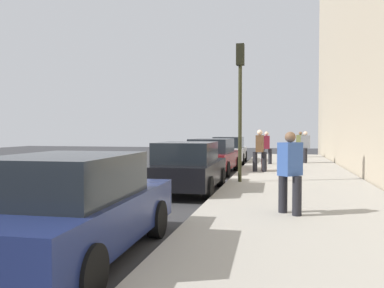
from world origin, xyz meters
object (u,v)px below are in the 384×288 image
Objects in this scene: traffic_light_pole at (240,89)px; rolling_suitcase at (264,164)px; parked_car_black at (187,167)px; parked_car_maroon at (213,156)px; parked_car_silver at (229,150)px; parked_car_navy at (73,207)px; pedestrian_blue_coat at (290,170)px; pedestrian_grey_coat at (305,146)px; pedestrian_olive_coat at (300,143)px; pedestrian_burgundy_coat at (266,147)px; pedestrian_brown_coat at (260,149)px.

traffic_light_pole reaches higher than rolling_suitcase.
parked_car_black is 4.77× the size of rolling_suitcase.
parked_car_silver is (5.60, -0.01, -0.00)m from parked_car_maroon.
pedestrian_blue_coat is at bearing -44.35° from parked_car_navy.
parked_car_maroon is at bearing 139.11° from pedestrian_grey_coat.
pedestrian_blue_coat is (-3.29, -2.92, 0.29)m from parked_car_black.
parked_car_silver is at bearing 0.66° from parked_car_black.
parked_car_maroon is at bearing -0.08° from parked_car_navy.
pedestrian_grey_coat reaches higher than parked_car_silver.
pedestrian_olive_coat is at bearing -3.50° from pedestrian_blue_coat.
pedestrian_burgundy_coat is (9.03, -2.06, 0.29)m from parked_car_black.
parked_car_maroon reaches higher than rolling_suitcase.
rolling_suitcase is (12.06, -2.23, -0.35)m from parked_car_navy.
parked_car_maroon is (5.39, 0.14, 0.00)m from parked_car_black.
parked_car_black is at bearing 165.00° from pedestrian_olive_coat.
pedestrian_olive_coat is at bearing 0.20° from pedestrian_grey_coat.
pedestrian_olive_coat is (4.10, -4.17, 0.28)m from parked_car_silver.
parked_car_silver is at bearing 22.28° from rolling_suitcase.
pedestrian_olive_coat reaches higher than rolling_suitcase.
pedestrian_grey_coat is (-0.75, -4.19, 0.29)m from parked_car_silver.
pedestrian_blue_coat is 1.00× the size of pedestrian_olive_coat.
pedestrian_brown_coat is at bearing -20.57° from parked_car_black.
parked_car_maroon is 2.62× the size of pedestrian_brown_coat.
pedestrian_brown_coat is 0.89m from rolling_suitcase.
parked_car_silver is 0.91× the size of traffic_light_pole.
traffic_light_pole reaches higher than parked_car_silver.
pedestrian_blue_coat is at bearing 176.50° from pedestrian_olive_coat.
parked_car_navy is 2.45× the size of pedestrian_brown_coat.
pedestrian_brown_coat is at bearing 157.36° from pedestrian_grey_coat.
parked_car_silver is 2.37× the size of pedestrian_brown_coat.
pedestrian_blue_coat is at bearing -163.08° from traffic_light_pole.
traffic_light_pole is at bearing 162.93° from pedestrian_grey_coat.
pedestrian_brown_coat reaches higher than rolling_suitcase.
parked_car_black is at bearing 159.78° from rolling_suitcase.
pedestrian_blue_coat is (-8.69, -3.06, 0.29)m from parked_car_maroon.
pedestrian_burgundy_coat reaches higher than pedestrian_olive_coat.
rolling_suitcase is at bearing -179.78° from pedestrian_burgundy_coat.
parked_car_silver is 5.86m from pedestrian_olive_coat.
parked_car_silver is 6.26m from pedestrian_brown_coat.
parked_car_maroon is at bearing 19.41° from pedestrian_blue_coat.
pedestrian_burgundy_coat reaches higher than parked_car_silver.
pedestrian_grey_coat is at bearing -100.11° from parked_car_silver.
pedestrian_olive_coat is at bearing -11.04° from traffic_light_pole.
pedestrian_grey_coat is 9.26m from traffic_light_pole.
rolling_suitcase is at bearing -20.22° from parked_car_black.
traffic_light_pole reaches higher than pedestrian_blue_coat.
pedestrian_brown_coat reaches higher than pedestrian_grey_coat.
parked_car_silver is at bearing 12.04° from pedestrian_blue_coat.
parked_car_maroon is 2.74× the size of pedestrian_blue_coat.
parked_car_black is at bearing -1.40° from parked_car_navy.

